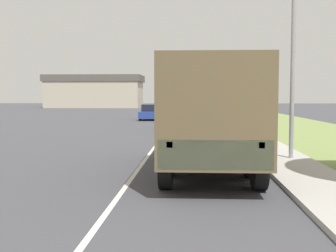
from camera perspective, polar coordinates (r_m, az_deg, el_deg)
ground_plane at (r=40.52m, az=1.02°, el=1.04°), size 180.00×180.00×0.00m
lane_centre_stripe at (r=40.52m, az=1.02°, el=1.05°), size 0.12×120.00×0.00m
sidewalk_right at (r=40.59m, az=7.38°, el=1.10°), size 1.80×120.00×0.12m
grass_strip_right at (r=41.15m, az=13.50°, el=0.99°), size 7.00×120.00×0.02m
military_truck at (r=11.56m, az=5.53°, el=1.88°), size 2.40×6.98×2.99m
car_nearest_ahead at (r=26.20m, az=3.38°, el=0.95°), size 1.93×4.63×1.56m
car_second_ahead at (r=38.33m, az=-2.23°, el=1.82°), size 1.87×4.87×1.39m
car_third_ahead at (r=53.36m, az=3.58°, el=2.45°), size 1.82×4.11×1.43m
lamp_post at (r=14.30m, az=15.94°, el=15.11°), size 1.69×0.24×8.15m
building_distant at (r=81.47m, az=-9.86°, el=4.65°), size 18.09×8.80×6.09m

